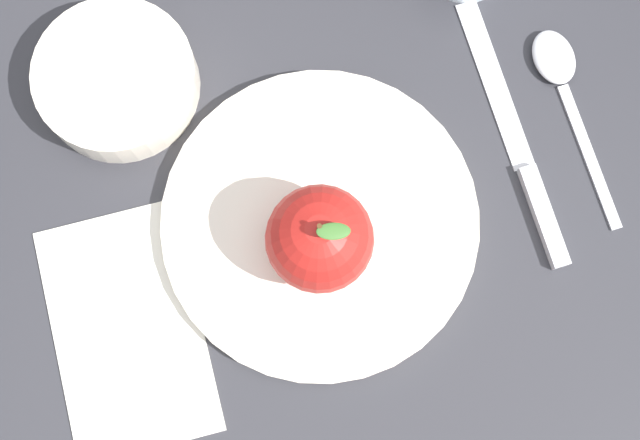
% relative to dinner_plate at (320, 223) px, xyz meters
% --- Properties ---
extents(ground_plane, '(2.40, 2.40, 0.00)m').
position_rel_dinner_plate_xyz_m(ground_plane, '(0.03, 0.01, -0.01)').
color(ground_plane, '#2D2D33').
extents(dinner_plate, '(0.25, 0.25, 0.01)m').
position_rel_dinner_plate_xyz_m(dinner_plate, '(0.00, 0.00, 0.00)').
color(dinner_plate, silver).
rests_on(dinner_plate, ground_plane).
extents(apple, '(0.08, 0.08, 0.09)m').
position_rel_dinner_plate_xyz_m(apple, '(0.01, -0.02, 0.05)').
color(apple, '#B21E19').
rests_on(apple, dinner_plate).
extents(side_bowl, '(0.13, 0.13, 0.04)m').
position_rel_dinner_plate_xyz_m(side_bowl, '(-0.19, 0.06, 0.01)').
color(side_bowl, silver).
rests_on(side_bowl, ground_plane).
extents(knife, '(0.15, 0.20, 0.01)m').
position_rel_dinner_plate_xyz_m(knife, '(0.14, 0.10, -0.00)').
color(knife, silver).
rests_on(knife, ground_plane).
extents(spoon, '(0.12, 0.15, 0.01)m').
position_rel_dinner_plate_xyz_m(spoon, '(0.15, 0.18, -0.00)').
color(spoon, silver).
rests_on(spoon, ground_plane).
extents(linen_napkin, '(0.20, 0.22, 0.00)m').
position_rel_dinner_plate_xyz_m(linen_napkin, '(-0.12, -0.13, -0.01)').
color(linen_napkin, silver).
rests_on(linen_napkin, ground_plane).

